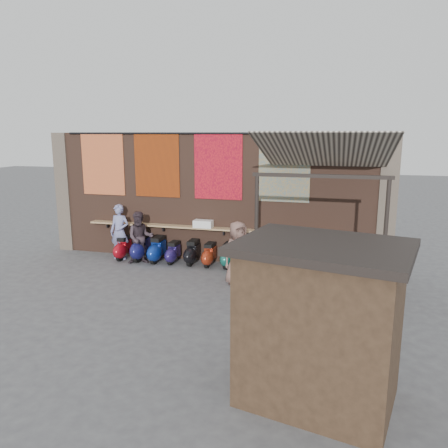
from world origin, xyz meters
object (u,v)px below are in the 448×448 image
(scooter_stool_3, at_px, (173,253))
(scooter_stool_7, at_px, (249,256))
(shelf_box, at_px, (203,224))
(scooter_stool_0, at_px, (123,248))
(scooter_stool_9, at_px, (286,261))
(scooter_stool_4, at_px, (192,252))
(market_stall, at_px, (320,327))
(shopper_navy, at_px, (270,270))
(diner_left, at_px, (120,232))
(shopper_grey, at_px, (348,268))
(scooter_stool_8, at_px, (268,258))
(shopper_tan, at_px, (238,253))
(scooter_stool_2, at_px, (157,250))
(diner_right, at_px, (140,238))
(scooter_stool_1, at_px, (141,247))
(scooter_stool_6, at_px, (228,255))
(scooter_stool_5, at_px, (209,255))

(scooter_stool_3, relative_size, scooter_stool_7, 0.80)
(shelf_box, height_order, scooter_stool_0, shelf_box)
(shelf_box, distance_m, scooter_stool_9, 2.78)
(scooter_stool_4, xyz_separation_m, market_stall, (4.15, -6.11, 0.80))
(scooter_stool_3, xyz_separation_m, shopper_navy, (3.43, -2.35, 0.46))
(diner_left, xyz_separation_m, shopper_grey, (7.04, -1.90, -0.03))
(scooter_stool_8, distance_m, shopper_grey, 3.00)
(shelf_box, relative_size, shopper_tan, 0.34)
(scooter_stool_9, bearing_deg, diner_left, 179.55)
(scooter_stool_2, height_order, shopper_navy, shopper_navy)
(diner_right, bearing_deg, scooter_stool_1, 88.98)
(scooter_stool_6, xyz_separation_m, shopper_navy, (1.68, -2.41, 0.43))
(scooter_stool_8, relative_size, market_stall, 0.33)
(scooter_stool_4, xyz_separation_m, diner_left, (-2.44, -0.04, 0.52))
(scooter_stool_9, distance_m, shopper_tan, 1.82)
(scooter_stool_5, height_order, diner_right, diner_right)
(scooter_stool_2, bearing_deg, market_stall, -48.74)
(shelf_box, distance_m, scooter_stool_1, 2.17)
(scooter_stool_3, relative_size, scooter_stool_8, 0.92)
(scooter_stool_6, height_order, scooter_stool_9, scooter_stool_6)
(market_stall, bearing_deg, shopper_grey, 96.19)
(shopper_navy, distance_m, shopper_tan, 1.42)
(scooter_stool_4, bearing_deg, shopper_grey, -22.92)
(diner_left, bearing_deg, scooter_stool_6, 3.17)
(scooter_stool_1, bearing_deg, market_stall, -46.04)
(scooter_stool_1, relative_size, shopper_tan, 0.52)
(shopper_grey, bearing_deg, diner_left, 8.75)
(shopper_navy, distance_m, market_stall, 3.95)
(scooter_stool_9, bearing_deg, shopper_grey, -47.41)
(shelf_box, relative_size, shopper_navy, 0.36)
(scooter_stool_8, relative_size, shopper_tan, 0.44)
(scooter_stool_9, bearing_deg, shopper_navy, -91.76)
(scooter_stool_2, bearing_deg, diner_left, 178.61)
(scooter_stool_5, distance_m, shopper_navy, 3.31)
(scooter_stool_2, bearing_deg, scooter_stool_7, 0.27)
(shopper_tan, bearing_deg, scooter_stool_9, 6.47)
(shopper_tan, bearing_deg, scooter_stool_5, 86.92)
(scooter_stool_0, distance_m, diner_left, 0.54)
(shopper_grey, bearing_deg, diner_right, 9.36)
(scooter_stool_9, relative_size, shopper_navy, 0.48)
(scooter_stool_0, height_order, diner_right, diner_right)
(shelf_box, distance_m, scooter_stool_6, 1.26)
(scooter_stool_0, relative_size, scooter_stool_3, 1.08)
(scooter_stool_6, bearing_deg, scooter_stool_2, -178.16)
(scooter_stool_8, relative_size, shopper_grey, 0.45)
(shopper_grey, bearing_deg, shelf_box, -3.12)
(shelf_box, xyz_separation_m, scooter_stool_9, (2.61, -0.34, -0.88))
(scooter_stool_5, bearing_deg, scooter_stool_4, 176.56)
(scooter_stool_3, height_order, market_stall, market_stall)
(scooter_stool_2, height_order, shopper_tan, shopper_tan)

